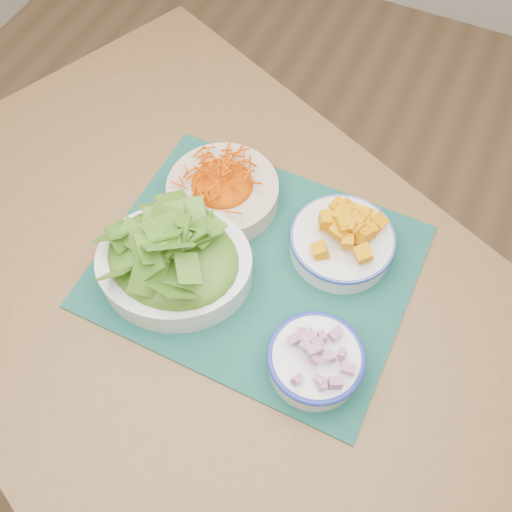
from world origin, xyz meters
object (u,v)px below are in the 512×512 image
(carrot_bowl, at_px, (223,188))
(onion_bowl, at_px, (316,358))
(placemat, at_px, (256,266))
(lettuce_bowl, at_px, (173,257))
(table, at_px, (214,312))
(squash_bowl, at_px, (343,237))

(carrot_bowl, bearing_deg, onion_bowl, -39.98)
(placemat, height_order, lettuce_bowl, lettuce_bowl)
(table, distance_m, carrot_bowl, 0.22)
(placemat, distance_m, onion_bowl, 0.20)
(carrot_bowl, bearing_deg, lettuce_bowl, -90.42)
(carrot_bowl, relative_size, onion_bowl, 1.40)
(table, height_order, onion_bowl, onion_bowl)
(placemat, bearing_deg, squash_bowl, 37.51)
(table, distance_m, onion_bowl, 0.25)
(placemat, relative_size, carrot_bowl, 2.06)
(table, xyz_separation_m, carrot_bowl, (-0.06, 0.17, 0.14))
(lettuce_bowl, bearing_deg, table, -17.37)
(carrot_bowl, xyz_separation_m, squash_bowl, (0.23, -0.01, 0.00))
(table, bearing_deg, onion_bowl, 8.32)
(carrot_bowl, bearing_deg, table, -70.53)
(placemat, distance_m, squash_bowl, 0.15)
(squash_bowl, distance_m, onion_bowl, 0.22)
(squash_bowl, bearing_deg, placemat, -143.16)
(onion_bowl, bearing_deg, placemat, 141.13)
(squash_bowl, xyz_separation_m, lettuce_bowl, (-0.23, -0.16, 0.02))
(carrot_bowl, bearing_deg, squash_bowl, -2.43)
(placemat, bearing_deg, lettuce_bowl, -146.45)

